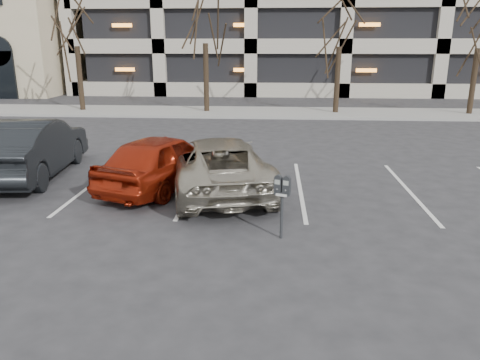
{
  "coord_description": "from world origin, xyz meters",
  "views": [
    {
      "loc": [
        0.66,
        -9.54,
        3.66
      ],
      "look_at": [
        0.03,
        -0.68,
        1.07
      ],
      "focal_mm": 35.0,
      "sensor_mm": 36.0,
      "label": 1
    }
  ],
  "objects_px": {
    "tree_a": "(73,4)",
    "suv_silver": "(218,164)",
    "tree_c": "(342,3)",
    "car_dark": "(30,148)",
    "parking_meter": "(282,191)",
    "car_red": "(162,161)"
  },
  "relations": [
    {
      "from": "tree_a",
      "to": "suv_silver",
      "type": "height_order",
      "value": "tree_a"
    },
    {
      "from": "car_red",
      "to": "suv_silver",
      "type": "bearing_deg",
      "value": -167.6
    },
    {
      "from": "car_dark",
      "to": "parking_meter",
      "type": "bearing_deg",
      "value": 144.49
    },
    {
      "from": "tree_a",
      "to": "car_dark",
      "type": "relative_size",
      "value": 1.55
    },
    {
      "from": "tree_c",
      "to": "car_red",
      "type": "relative_size",
      "value": 1.84
    },
    {
      "from": "tree_a",
      "to": "car_dark",
      "type": "distance_m",
      "value": 14.45
    },
    {
      "from": "parking_meter",
      "to": "car_dark",
      "type": "height_order",
      "value": "car_dark"
    },
    {
      "from": "tree_a",
      "to": "car_red",
      "type": "bearing_deg",
      "value": -60.68
    },
    {
      "from": "parking_meter",
      "to": "tree_a",
      "type": "bearing_deg",
      "value": 141.97
    },
    {
      "from": "tree_a",
      "to": "suv_silver",
      "type": "bearing_deg",
      "value": -56.57
    },
    {
      "from": "car_red",
      "to": "car_dark",
      "type": "distance_m",
      "value": 4.04
    },
    {
      "from": "car_dark",
      "to": "car_red",
      "type": "bearing_deg",
      "value": 162.52
    },
    {
      "from": "parking_meter",
      "to": "car_dark",
      "type": "bearing_deg",
      "value": 170.05
    },
    {
      "from": "tree_a",
      "to": "parking_meter",
      "type": "height_order",
      "value": "tree_a"
    },
    {
      "from": "tree_a",
      "to": "tree_c",
      "type": "xyz_separation_m",
      "value": [
        14.0,
        0.0,
        -0.03
      ]
    },
    {
      "from": "tree_c",
      "to": "suv_silver",
      "type": "distance_m",
      "value": 15.63
    },
    {
      "from": "car_red",
      "to": "parking_meter",
      "type": "bearing_deg",
      "value": 154.07
    },
    {
      "from": "tree_a",
      "to": "tree_c",
      "type": "distance_m",
      "value": 14.0
    },
    {
      "from": "parking_meter",
      "to": "car_dark",
      "type": "relative_size",
      "value": 0.25
    },
    {
      "from": "car_red",
      "to": "car_dark",
      "type": "relative_size",
      "value": 0.84
    },
    {
      "from": "parking_meter",
      "to": "suv_silver",
      "type": "xyz_separation_m",
      "value": [
        -1.58,
        2.97,
        -0.26
      ]
    },
    {
      "from": "tree_a",
      "to": "tree_c",
      "type": "bearing_deg",
      "value": 0.0
    }
  ]
}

